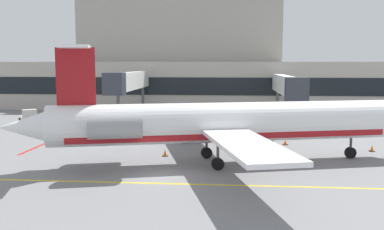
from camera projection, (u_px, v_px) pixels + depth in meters
The scene contains 12 objects.
ground at pixel (157, 177), 29.46m from camera, with size 120.00×120.00×0.11m.
terminal_building at pixel (187, 67), 74.64m from camera, with size 78.87×12.13×19.41m.
jet_bridge_west at pixel (130, 82), 58.89m from camera, with size 2.40×19.29×6.58m.
jet_bridge_east at pixel (286, 86), 56.11m from camera, with size 2.40×21.30×6.16m.
regional_jet at pixel (223, 123), 32.98m from camera, with size 32.56×24.87×8.92m.
baggage_tug at pixel (190, 132), 42.52m from camera, with size 3.83×2.68×2.00m.
pushback_tractor at pixel (248, 133), 41.49m from camera, with size 4.34×3.35×2.15m.
belt_loader at pixel (29, 117), 54.87m from camera, with size 3.33×3.55×1.90m.
fuel_tank at pixel (346, 114), 54.72m from camera, with size 6.33×2.40×2.36m.
safety_cone_alpha at pixel (165, 153), 35.92m from camera, with size 0.47×0.47×0.55m.
safety_cone_bravo at pixel (372, 149), 37.83m from camera, with size 0.47×0.47×0.55m.
safety_cone_delta at pixel (285, 142), 40.92m from camera, with size 0.47×0.47×0.55m.
Camera 1 is at (4.86, -28.42, 7.70)m, focal length 40.42 mm.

